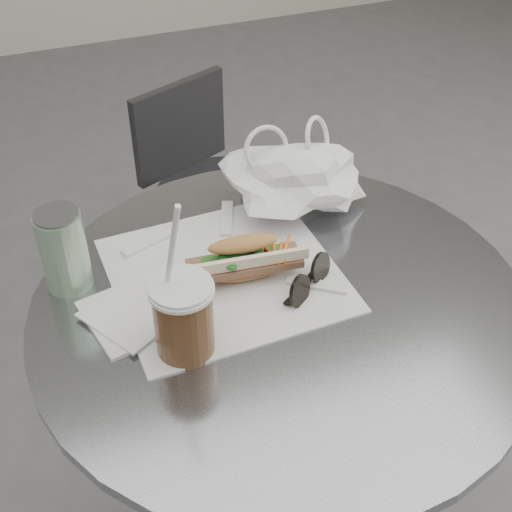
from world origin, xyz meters
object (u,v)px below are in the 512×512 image
object	(u,v)px
cafe_table	(278,415)
sunglasses	(309,281)
iced_coffee	(183,317)
chair_far	(216,226)
banh_mi	(244,259)
drink_can	(64,250)

from	to	relation	value
cafe_table	sunglasses	size ratio (longest dim) A/B	7.41
iced_coffee	chair_far	bearing A→B (deg)	70.43
chair_far	banh_mi	bearing A→B (deg)	54.07
banh_mi	drink_can	xyz separation A→B (m)	(-0.26, 0.08, 0.03)
iced_coffee	sunglasses	bearing A→B (deg)	13.91
sunglasses	banh_mi	bearing A→B (deg)	107.33
cafe_table	iced_coffee	size ratio (longest dim) A/B	2.92
chair_far	iced_coffee	size ratio (longest dim) A/B	2.61
banh_mi	iced_coffee	distance (m)	0.17
chair_far	banh_mi	world-z (taller)	banh_mi
banh_mi	drink_can	size ratio (longest dim) A/B	1.67
sunglasses	drink_can	world-z (taller)	drink_can
banh_mi	sunglasses	size ratio (longest dim) A/B	2.20
iced_coffee	sunglasses	xyz separation A→B (m)	(0.21, 0.05, -0.04)
cafe_table	banh_mi	bearing A→B (deg)	115.86
cafe_table	banh_mi	distance (m)	0.32
drink_can	banh_mi	bearing A→B (deg)	-17.42
iced_coffee	drink_can	xyz separation A→B (m)	(-0.13, 0.19, 0.00)
chair_far	sunglasses	world-z (taller)	sunglasses
banh_mi	sunglasses	world-z (taller)	banh_mi
chair_far	sunglasses	xyz separation A→B (m)	(-0.07, -0.75, 0.45)
banh_mi	sunglasses	distance (m)	0.10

